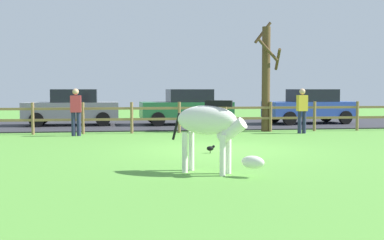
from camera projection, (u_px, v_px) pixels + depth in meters
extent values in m
plane|color=#549338|center=(218.00, 149.00, 12.78)|extent=(60.00, 60.00, 0.00)
cube|color=#2D2D33|center=(180.00, 124.00, 21.97)|extent=(28.00, 7.40, 0.05)
cylinder|color=olive|center=(33.00, 119.00, 16.91)|extent=(0.11, 0.11, 1.14)
cylinder|color=olive|center=(83.00, 118.00, 17.15)|extent=(0.11, 0.11, 1.14)
cylinder|color=olive|center=(132.00, 118.00, 17.38)|extent=(0.11, 0.11, 1.14)
cylinder|color=olive|center=(179.00, 117.00, 17.62)|extent=(0.11, 0.11, 1.14)
cylinder|color=olive|center=(226.00, 117.00, 17.85)|extent=(0.11, 0.11, 1.14)
cylinder|color=olive|center=(271.00, 117.00, 18.09)|extent=(0.11, 0.11, 1.14)
cylinder|color=olive|center=(315.00, 116.00, 18.32)|extent=(0.11, 0.11, 1.14)
cylinder|color=olive|center=(357.00, 116.00, 18.56)|extent=(0.11, 0.11, 1.14)
cube|color=olive|center=(179.00, 119.00, 17.62)|extent=(20.99, 0.06, 0.09)
cube|color=olive|center=(179.00, 108.00, 17.59)|extent=(20.99, 0.06, 0.09)
cylinder|color=#513A23|center=(266.00, 79.00, 18.14)|extent=(0.32, 0.32, 3.98)
cylinder|color=#513A23|center=(268.00, 50.00, 17.72)|extent=(0.78, 0.18, 0.85)
cylinder|color=#513A23|center=(278.00, 59.00, 18.08)|extent=(0.26, 0.96, 0.79)
cylinder|color=#513A23|center=(263.00, 33.00, 18.32)|extent=(0.72, 0.22, 0.85)
ellipsoid|color=white|center=(207.00, 120.00, 9.14)|extent=(1.29, 1.10, 0.56)
cylinder|color=white|center=(228.00, 153.00, 9.12)|extent=(0.11, 0.11, 0.78)
cylinder|color=white|center=(223.00, 155.00, 8.87)|extent=(0.11, 0.11, 0.78)
cylinder|color=white|center=(191.00, 151.00, 9.49)|extent=(0.11, 0.11, 0.78)
cylinder|color=white|center=(185.00, 153.00, 9.24)|extent=(0.11, 0.11, 0.78)
cylinder|color=white|center=(232.00, 131.00, 8.91)|extent=(0.62, 0.53, 0.51)
ellipsoid|color=white|center=(253.00, 162.00, 8.75)|extent=(0.48, 0.42, 0.24)
cube|color=black|center=(218.00, 103.00, 9.00)|extent=(0.48, 0.35, 0.12)
cylinder|color=black|center=(176.00, 126.00, 9.45)|extent=(0.18, 0.15, 0.54)
cylinder|color=black|center=(210.00, 152.00, 12.06)|extent=(0.01, 0.01, 0.06)
cylinder|color=black|center=(210.00, 152.00, 12.03)|extent=(0.01, 0.01, 0.06)
ellipsoid|color=black|center=(210.00, 148.00, 12.04)|extent=(0.18, 0.10, 0.12)
sphere|color=black|center=(214.00, 146.00, 12.05)|extent=(0.07, 0.07, 0.07)
cube|color=#2D4CAD|center=(309.00, 109.00, 21.67)|extent=(4.15, 2.10, 0.70)
cube|color=black|center=(312.00, 95.00, 21.67)|extent=(2.05, 1.75, 0.56)
cylinder|color=black|center=(290.00, 118.00, 20.56)|extent=(0.62, 0.24, 0.60)
cylinder|color=black|center=(274.00, 116.00, 22.20)|extent=(0.62, 0.24, 0.60)
cylinder|color=black|center=(345.00, 118.00, 21.19)|extent=(0.62, 0.24, 0.60)
cylinder|color=black|center=(326.00, 115.00, 22.84)|extent=(0.62, 0.24, 0.60)
cube|color=slate|center=(71.00, 110.00, 20.63)|extent=(4.06, 1.85, 0.70)
cube|color=black|center=(75.00, 96.00, 20.61)|extent=(1.96, 1.63, 0.56)
cylinder|color=black|center=(36.00, 120.00, 19.58)|extent=(0.61, 0.20, 0.60)
cylinder|color=black|center=(42.00, 117.00, 21.25)|extent=(0.61, 0.20, 0.60)
cylinder|color=black|center=(103.00, 119.00, 20.05)|extent=(0.61, 0.20, 0.60)
cylinder|color=black|center=(103.00, 117.00, 21.72)|extent=(0.61, 0.20, 0.60)
cube|color=#236B38|center=(186.00, 110.00, 21.11)|extent=(4.10, 1.94, 0.70)
cube|color=black|center=(189.00, 96.00, 21.10)|extent=(1.99, 1.68, 0.56)
cylinder|color=black|center=(158.00, 119.00, 20.04)|extent=(0.61, 0.22, 0.60)
cylinder|color=black|center=(154.00, 117.00, 21.70)|extent=(0.61, 0.22, 0.60)
cylinder|color=black|center=(220.00, 118.00, 20.56)|extent=(0.61, 0.22, 0.60)
cylinder|color=black|center=(211.00, 116.00, 22.23)|extent=(0.61, 0.22, 0.60)
cylinder|color=#232847|center=(73.00, 124.00, 16.41)|extent=(0.14, 0.14, 0.82)
cylinder|color=#232847|center=(79.00, 124.00, 16.44)|extent=(0.14, 0.14, 0.82)
cube|color=#B7333D|center=(76.00, 104.00, 16.38)|extent=(0.37, 0.23, 0.58)
sphere|color=tan|center=(76.00, 92.00, 16.35)|extent=(0.22, 0.22, 0.22)
cylinder|color=#232847|center=(300.00, 122.00, 17.34)|extent=(0.14, 0.14, 0.82)
cylinder|color=#232847|center=(304.00, 122.00, 17.38)|extent=(0.14, 0.14, 0.82)
cube|color=gold|center=(302.00, 103.00, 17.32)|extent=(0.38, 0.25, 0.58)
sphere|color=tan|center=(302.00, 92.00, 17.29)|extent=(0.22, 0.22, 0.22)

